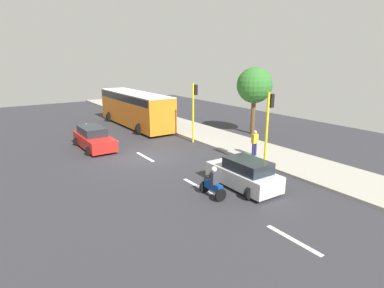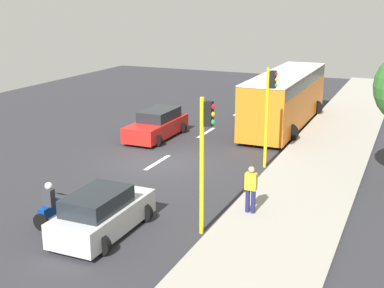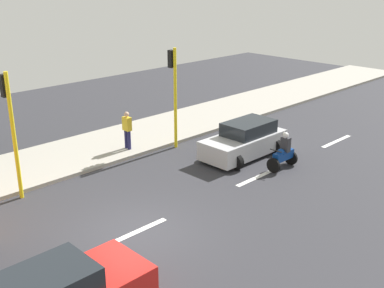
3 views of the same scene
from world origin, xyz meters
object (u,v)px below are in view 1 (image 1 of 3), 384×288
(car_red, at_px, (94,139))
(car_silver, at_px, (244,174))
(traffic_light_midblock, at_px, (268,120))
(motorcycle, at_px, (213,184))
(street_tree_south, at_px, (254,86))
(traffic_light_corner, at_px, (194,104))
(pedestrian_near_signal, at_px, (255,142))
(city_bus, at_px, (135,107))

(car_red, relative_size, car_silver, 1.15)
(car_silver, bearing_deg, traffic_light_midblock, 24.05)
(car_red, relative_size, motorcycle, 3.00)
(car_silver, height_order, street_tree_south, street_tree_south)
(traffic_light_corner, bearing_deg, pedestrian_near_signal, -80.20)
(traffic_light_corner, relative_size, street_tree_south, 0.81)
(city_bus, height_order, motorcycle, city_bus)
(motorcycle, bearing_deg, pedestrian_near_signal, 29.12)
(car_silver, bearing_deg, traffic_light_corner, 71.09)
(pedestrian_near_signal, bearing_deg, traffic_light_corner, 99.80)
(traffic_light_midblock, bearing_deg, car_red, 124.55)
(car_red, distance_m, traffic_light_midblock, 12.41)
(car_red, xyz_separation_m, motorcycle, (1.94, -11.44, -0.07))
(traffic_light_midblock, xyz_separation_m, street_tree_south, (5.71, 6.94, 1.14))
(motorcycle, bearing_deg, street_tree_south, 37.91)
(car_red, bearing_deg, car_silver, -71.02)
(car_silver, height_order, traffic_light_midblock, traffic_light_midblock)
(pedestrian_near_signal, xyz_separation_m, street_tree_south, (4.76, 5.03, 3.01))
(motorcycle, height_order, traffic_light_midblock, traffic_light_midblock)
(car_red, height_order, traffic_light_midblock, traffic_light_midblock)
(city_bus, bearing_deg, car_silver, -96.12)
(car_silver, bearing_deg, motorcycle, -178.64)
(car_red, distance_m, street_tree_south, 13.44)
(car_red, xyz_separation_m, city_bus, (5.73, 5.47, 1.13))
(car_red, distance_m, traffic_light_corner, 7.73)
(car_silver, distance_m, traffic_light_corner, 9.53)
(car_red, xyz_separation_m, traffic_light_midblock, (6.92, -10.05, 2.22))
(city_bus, relative_size, street_tree_south, 1.97)
(car_red, xyz_separation_m, pedestrian_near_signal, (7.87, -8.13, 0.35))
(car_red, distance_m, motorcycle, 11.60)
(street_tree_south, bearing_deg, pedestrian_near_signal, -133.46)
(car_red, bearing_deg, pedestrian_near_signal, -45.93)
(traffic_light_midblock, relative_size, street_tree_south, 0.81)
(traffic_light_midblock, bearing_deg, motorcycle, -164.45)
(city_bus, distance_m, pedestrian_near_signal, 13.80)
(motorcycle, relative_size, street_tree_south, 0.27)
(car_silver, bearing_deg, city_bus, 83.88)
(pedestrian_near_signal, xyz_separation_m, traffic_light_corner, (-0.95, 5.51, 1.87))
(pedestrian_near_signal, height_order, street_tree_south, street_tree_south)
(car_red, relative_size, traffic_light_midblock, 1.02)
(city_bus, distance_m, motorcycle, 17.37)
(car_silver, xyz_separation_m, motorcycle, (-1.98, -0.05, -0.07))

